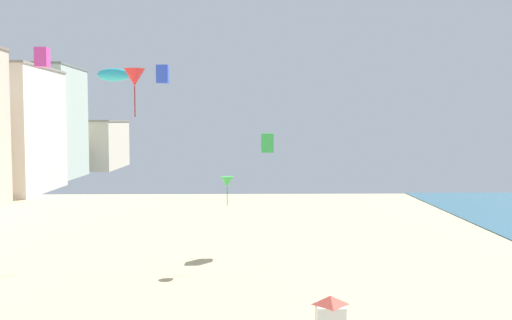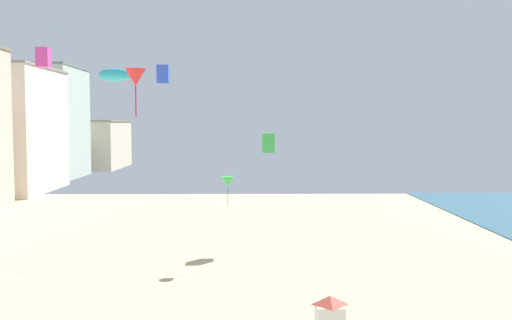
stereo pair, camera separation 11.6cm
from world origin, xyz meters
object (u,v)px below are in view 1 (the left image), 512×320
at_px(kite_blue_box_2, 163,74).
at_px(lifeguard_stand, 330,313).
at_px(kite_green_box, 267,143).
at_px(kite_green_delta, 227,182).
at_px(kite_red_delta, 134,78).
at_px(kite_cyan_parafoil, 114,75).
at_px(kite_magenta_box, 42,57).

bearing_deg(kite_blue_box_2, lifeguard_stand, -52.83).
relative_size(kite_green_box, kite_blue_box_2, 1.42).
bearing_deg(kite_green_delta, kite_red_delta, 147.27).
distance_m(kite_green_box, kite_blue_box_2, 12.98).
height_order(kite_green_delta, kite_cyan_parafoil, kite_cyan_parafoil).
distance_m(kite_green_delta, kite_cyan_parafoil, 13.37).
distance_m(kite_blue_box_2, kite_green_delta, 8.90).
distance_m(kite_red_delta, kite_green_box, 10.89).
height_order(kite_blue_box_2, kite_cyan_parafoil, kite_cyan_parafoil).
height_order(lifeguard_stand, kite_green_delta, kite_green_delta).
distance_m(lifeguard_stand, kite_cyan_parafoil, 28.02).
distance_m(lifeguard_stand, kite_blue_box_2, 16.71).
relative_size(lifeguard_stand, kite_red_delta, 0.73).
bearing_deg(kite_green_delta, lifeguard_stand, -73.60).
height_order(kite_magenta_box, kite_cyan_parafoil, kite_magenta_box).
bearing_deg(lifeguard_stand, kite_green_box, 97.16).
relative_size(kite_magenta_box, kite_green_delta, 0.71).
relative_size(kite_green_box, kite_cyan_parafoil, 0.57).
relative_size(kite_green_delta, kite_cyan_parafoil, 0.77).
distance_m(kite_magenta_box, kite_cyan_parafoil, 5.26).
xyz_separation_m(kite_blue_box_2, kite_green_delta, (3.47, 4.81, -6.63)).
height_order(kite_red_delta, kite_blue_box_2, kite_red_delta).
relative_size(lifeguard_stand, kite_cyan_parafoil, 1.01).
height_order(lifeguard_stand, kite_red_delta, kite_red_delta).
relative_size(lifeguard_stand, kite_green_delta, 1.31).
relative_size(lifeguard_stand, kite_blue_box_2, 2.49).
xyz_separation_m(kite_green_box, kite_blue_box_2, (-6.35, -10.49, 4.27)).
xyz_separation_m(kite_magenta_box, kite_green_box, (16.19, 1.57, -6.20)).
bearing_deg(kite_blue_box_2, kite_green_box, 58.81).
distance_m(lifeguard_stand, kite_magenta_box, 29.05).
relative_size(kite_red_delta, kite_green_delta, 1.78).
xyz_separation_m(lifeguard_stand, kite_red_delta, (-11.33, 19.73, 10.73)).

